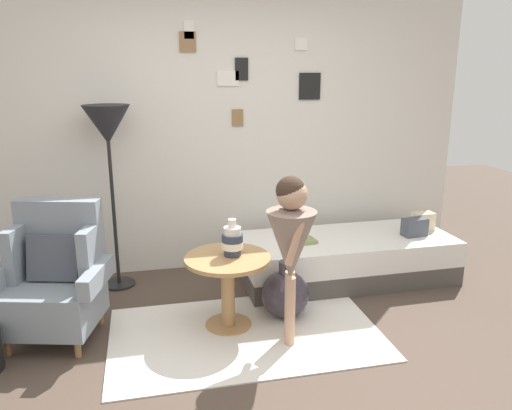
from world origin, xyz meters
TOP-DOWN VIEW (x-y plane):
  - ground_plane at (0.00, 0.00)m, footprint 12.00×12.00m
  - gallery_wall at (0.00, 1.95)m, footprint 4.80×0.12m
  - rug at (-0.02, 0.52)m, footprint 1.93×1.18m
  - armchair at (-1.33, 0.83)m, footprint 0.85×0.72m
  - daybed at (1.07, 1.31)m, footprint 1.91×0.82m
  - pillow_head at (1.84, 1.34)m, footprint 0.19×0.13m
  - pillow_mid at (1.68, 1.21)m, footprint 0.23×0.15m
  - side_table at (-0.12, 0.67)m, footprint 0.63×0.63m
  - vase_striped at (-0.08, 0.69)m, footprint 0.15×0.15m
  - floor_lamp at (-0.95, 1.62)m, footprint 0.39×0.39m
  - person_child at (0.26, 0.36)m, footprint 0.34×0.34m
  - book_on_daybed at (0.64, 1.25)m, footprint 0.24×0.18m
  - demijohn_near at (0.33, 0.72)m, footprint 0.37×0.37m

SIDE VIEW (x-z plane):
  - ground_plane at x=0.00m, z-range 0.00..0.00m
  - rug at x=-0.02m, z-range 0.00..0.01m
  - demijohn_near at x=0.33m, z-range -0.04..0.42m
  - daybed at x=1.07m, z-range 0.00..0.40m
  - side_table at x=-0.12m, z-range 0.13..0.68m
  - book_on_daybed at x=0.64m, z-range 0.40..0.43m
  - armchair at x=-1.33m, z-range -0.05..0.92m
  - pillow_mid at x=1.68m, z-range 0.40..0.56m
  - pillow_head at x=1.84m, z-range 0.40..0.57m
  - vase_striped at x=-0.08m, z-range 0.53..0.80m
  - person_child at x=0.26m, z-range 0.17..1.37m
  - gallery_wall at x=0.00m, z-range 0.00..2.60m
  - floor_lamp at x=-0.95m, z-range 0.57..2.15m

